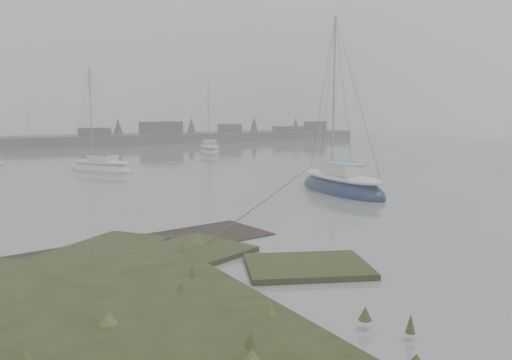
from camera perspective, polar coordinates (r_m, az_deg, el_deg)
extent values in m
plane|color=slate|center=(42.66, -20.71, 1.04)|extent=(160.00, 160.00, 0.00)
cube|color=#4C4F51|center=(81.27, -7.08, 4.78)|extent=(60.00, 8.00, 1.60)
cube|color=#424247|center=(74.93, -17.96, 4.85)|extent=(4.00, 3.00, 2.20)
cube|color=#424247|center=(77.95, -10.80, 5.47)|extent=(6.00, 3.00, 3.00)
cube|color=#424247|center=(83.06, -3.02, 5.54)|extent=(3.00, 3.00, 2.50)
cube|color=#424247|center=(89.50, 3.75, 5.52)|extent=(5.00, 3.00, 2.00)
cube|color=#424247|center=(93.11, 6.77, 5.81)|extent=(3.00, 3.00, 2.80)
cone|color=#384238|center=(77.89, -15.48, 5.62)|extent=(2.00, 2.00, 3.50)
cone|color=#384238|center=(82.12, -7.39, 5.92)|extent=(2.00, 2.00, 3.50)
cone|color=#384238|center=(87.80, -0.21, 6.09)|extent=(2.00, 2.00, 3.50)
cone|color=#384238|center=(92.85, 4.54, 6.15)|extent=(2.00, 2.00, 3.50)
ellipsoid|color=#0F1B3D|center=(29.33, 9.69, -1.08)|extent=(3.66, 7.99, 1.87)
ellipsoid|color=silver|center=(29.22, 9.73, 0.37)|extent=(3.01, 6.93, 0.53)
cube|color=silver|center=(28.90, 10.10, 1.20)|extent=(2.03, 2.86, 0.55)
cube|color=#6E90BB|center=(28.86, 10.12, 1.81)|extent=(1.89, 2.62, 0.09)
cylinder|color=#939399|center=(29.85, 8.89, 9.73)|extent=(0.12, 0.12, 8.79)
cylinder|color=#939399|center=(28.68, 10.36, 1.76)|extent=(0.56, 3.06, 0.10)
ellipsoid|color=white|center=(41.13, -17.34, 1.12)|extent=(4.79, 6.49, 1.52)
ellipsoid|color=white|center=(41.07, -17.37, 1.96)|extent=(4.04, 5.58, 0.43)
cube|color=white|center=(40.85, -17.13, 2.47)|extent=(2.20, 2.53, 0.45)
cube|color=#16214F|center=(40.83, -17.15, 2.82)|extent=(2.04, 2.33, 0.07)
cylinder|color=#939399|center=(41.49, -18.35, 7.36)|extent=(0.10, 0.10, 7.15)
cylinder|color=#939399|center=(40.70, -16.97, 2.81)|extent=(1.26, 2.24, 0.08)
ellipsoid|color=silver|center=(57.56, -5.33, 3.19)|extent=(4.70, 7.19, 1.66)
ellipsoid|color=silver|center=(57.51, -5.33, 3.85)|extent=(3.95, 6.20, 0.47)
cube|color=silver|center=(57.20, -5.32, 4.24)|extent=(2.25, 2.73, 0.49)
cube|color=silver|center=(57.18, -5.32, 4.52)|extent=(2.09, 2.51, 0.08)
cylinder|color=#939399|center=(58.28, -5.45, 8.08)|extent=(0.11, 0.11, 7.83)
cylinder|color=#939399|center=(56.99, -5.31, 4.51)|extent=(1.13, 2.56, 0.09)
ellipsoid|color=#A1A6AB|center=(72.93, -24.16, 3.45)|extent=(4.19, 4.05, 1.06)
ellipsoid|color=silver|center=(72.90, -24.18, 3.78)|extent=(3.58, 3.45, 0.30)
cube|color=silver|center=(72.78, -24.07, 3.99)|extent=(1.74, 1.71, 0.31)
cube|color=silver|center=(72.77, -24.07, 4.13)|extent=(1.61, 1.58, 0.05)
cylinder|color=#939399|center=(73.13, -24.65, 5.90)|extent=(0.07, 0.07, 5.01)
cylinder|color=#939399|center=(72.70, -23.99, 4.13)|extent=(1.32, 1.24, 0.06)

